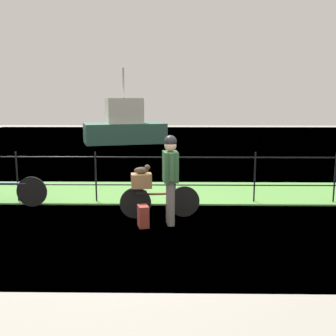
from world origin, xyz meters
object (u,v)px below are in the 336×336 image
(bicycle_main, at_px, (159,201))
(backpack_on_paving, at_px, (143,216))
(terrier_dog, at_px, (142,170))
(wooden_crate, at_px, (141,181))
(cyclist_person, at_px, (170,172))
(moored_boat_near, at_px, (124,127))
(bicycle_parked, at_px, (6,191))

(bicycle_main, relative_size, backpack_on_paving, 3.96)
(bicycle_main, height_order, terrier_dog, terrier_dog)
(wooden_crate, height_order, cyclist_person, cyclist_person)
(bicycle_main, distance_m, wooden_crate, 0.55)
(terrier_dog, height_order, moored_boat_near, moored_boat_near)
(cyclist_person, relative_size, bicycle_parked, 0.96)
(bicycle_main, distance_m, backpack_on_paving, 0.66)
(moored_boat_near, bearing_deg, terrier_dog, -81.41)
(cyclist_person, distance_m, backpack_on_paving, 0.96)
(wooden_crate, distance_m, backpack_on_paving, 0.78)
(terrier_dog, bearing_deg, bicycle_parked, 164.97)
(bicycle_main, bearing_deg, wooden_crate, -172.25)
(bicycle_parked, xyz_separation_m, moored_boat_near, (0.94, 13.20, 0.52))
(wooden_crate, distance_m, moored_boat_near, 14.18)
(cyclist_person, height_order, moored_boat_near, moored_boat_near)
(bicycle_main, relative_size, moored_boat_near, 0.33)
(cyclist_person, bearing_deg, bicycle_main, 118.37)
(terrier_dog, bearing_deg, cyclist_person, -34.76)
(wooden_crate, xyz_separation_m, cyclist_person, (0.57, -0.38, 0.25))
(wooden_crate, bearing_deg, terrier_dog, 7.75)
(cyclist_person, distance_m, bicycle_parked, 3.86)
(wooden_crate, bearing_deg, moored_boat_near, 98.49)
(terrier_dog, relative_size, backpack_on_paving, 0.81)
(bicycle_main, distance_m, cyclist_person, 0.83)
(wooden_crate, bearing_deg, bicycle_parked, 164.80)
(moored_boat_near, bearing_deg, wooden_crate, -81.51)
(cyclist_person, relative_size, backpack_on_paving, 4.21)
(bicycle_main, xyz_separation_m, moored_boat_near, (-2.44, 13.98, 0.54))
(bicycle_parked, bearing_deg, bicycle_main, -12.97)
(moored_boat_near, bearing_deg, cyclist_person, -79.52)
(bicycle_parked, bearing_deg, cyclist_person, -18.42)
(bicycle_main, distance_m, terrier_dog, 0.72)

